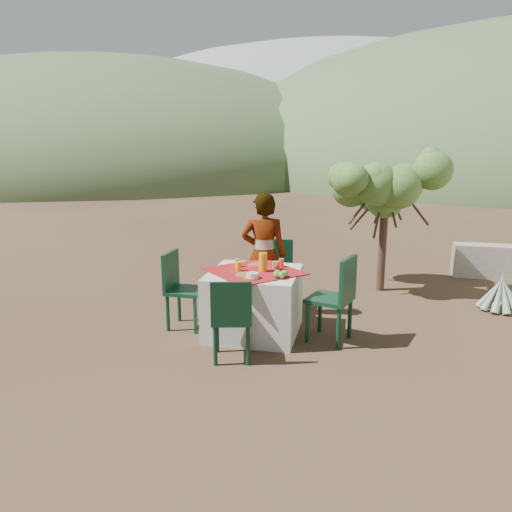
{
  "coord_description": "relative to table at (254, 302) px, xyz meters",
  "views": [
    {
      "loc": [
        0.79,
        -5.36,
        2.22
      ],
      "look_at": [
        -0.49,
        0.51,
        0.84
      ],
      "focal_mm": 35.0,
      "sensor_mm": 36.0,
      "label": 1
    }
  ],
  "objects": [
    {
      "name": "glass_near",
      "position": [
        -0.17,
        -0.05,
        0.44
      ],
      "size": [
        0.07,
        0.07,
        0.11
      ],
      "primitive_type": "cylinder",
      "color": "orange",
      "rests_on": "table"
    },
    {
      "name": "hill_near_left",
      "position": [
        -17.57,
        29.89,
        -0.38
      ],
      "size": [
        40.0,
        40.0,
        16.0
      ],
      "primitive_type": "ellipsoid",
      "color": "#35502D",
      "rests_on": "ground"
    },
    {
      "name": "table",
      "position": [
        0.0,
        0.0,
        0.0
      ],
      "size": [
        1.3,
        1.3,
        0.76
      ],
      "color": "silver",
      "rests_on": "ground"
    },
    {
      "name": "ground",
      "position": [
        0.43,
        -0.11,
        -0.38
      ],
      "size": [
        160.0,
        160.0,
        0.0
      ],
      "primitive_type": "plane",
      "color": "#39281A",
      "rests_on": "ground"
    },
    {
      "name": "white_bowl",
      "position": [
        0.05,
        -0.32,
        0.42
      ],
      "size": [
        0.13,
        0.13,
        0.05
      ],
      "primitive_type": "cylinder",
      "color": "silver",
      "rests_on": "bowl_plate"
    },
    {
      "name": "hill_far_center",
      "position": [
        -3.57,
        51.89,
        -0.38
      ],
      "size": [
        60.0,
        60.0,
        24.0
      ],
      "primitive_type": "ellipsoid",
      "color": "gray",
      "rests_on": "ground"
    },
    {
      "name": "chair_near",
      "position": [
        -0.05,
        -0.83,
        0.11
      ],
      "size": [
        0.49,
        0.49,
        0.89
      ],
      "rotation": [
        0.0,
        0.0,
        3.38
      ],
      "color": "black",
      "rests_on": "ground"
    },
    {
      "name": "juice_pitcher",
      "position": [
        0.11,
        -0.0,
        0.49
      ],
      "size": [
        0.1,
        0.1,
        0.22
      ],
      "primitive_type": "cylinder",
      "color": "orange",
      "rests_on": "table"
    },
    {
      "name": "chair_right",
      "position": [
        0.96,
        -0.06,
        0.17
      ],
      "size": [
        0.57,
        0.57,
        0.99
      ],
      "rotation": [
        0.0,
        0.0,
        4.41
      ],
      "color": "black",
      "rests_on": "ground"
    },
    {
      "name": "chair_far",
      "position": [
        0.08,
        1.01,
        0.13
      ],
      "size": [
        0.45,
        0.45,
        0.93
      ],
      "rotation": [
        0.0,
        0.0,
        0.06
      ],
      "color": "black",
      "rests_on": "ground"
    },
    {
      "name": "person",
      "position": [
        -0.02,
        0.65,
        0.42
      ],
      "size": [
        0.62,
        0.44,
        1.61
      ],
      "primitive_type": "imported",
      "rotation": [
        0.0,
        0.0,
        3.23
      ],
      "color": "#8C6651",
      "rests_on": "ground"
    },
    {
      "name": "glass_far",
      "position": [
        -0.24,
        0.14,
        0.43
      ],
      "size": [
        0.06,
        0.06,
        0.09
      ],
      "primitive_type": "cylinder",
      "color": "orange",
      "rests_on": "table"
    },
    {
      "name": "jar_right",
      "position": [
        0.28,
        0.26,
        0.43
      ],
      "size": [
        0.06,
        0.06,
        0.1
      ],
      "primitive_type": "cylinder",
      "color": "#D75626",
      "rests_on": "table"
    },
    {
      "name": "napkin_holder",
      "position": [
        0.23,
        0.14,
        0.43
      ],
      "size": [
        0.08,
        0.06,
        0.09
      ],
      "primitive_type": "cube",
      "rotation": [
        0.0,
        0.0,
        0.35
      ],
      "color": "silver",
      "rests_on": "table"
    },
    {
      "name": "bowl_plate",
      "position": [
        0.05,
        -0.32,
        0.39
      ],
      "size": [
        0.18,
        0.18,
        0.01
      ],
      "primitive_type": "cylinder",
      "color": "brown",
      "rests_on": "table"
    },
    {
      "name": "plate_far",
      "position": [
        -0.02,
        0.25,
        0.39
      ],
      "size": [
        0.21,
        0.21,
        0.01
      ],
      "primitive_type": "cylinder",
      "color": "brown",
      "rests_on": "table"
    },
    {
      "name": "jar_left",
      "position": [
        0.26,
        0.11,
        0.43
      ],
      "size": [
        0.06,
        0.06,
        0.09
      ],
      "primitive_type": "cylinder",
      "color": "#D75626",
      "rests_on": "table"
    },
    {
      "name": "shrub_tree",
      "position": [
        1.57,
        2.18,
        1.09
      ],
      "size": [
        1.58,
        1.55,
        1.86
      ],
      "color": "#422C21",
      "rests_on": "ground"
    },
    {
      "name": "plate_near",
      "position": [
        -0.04,
        -0.22,
        0.39
      ],
      "size": [
        0.25,
        0.25,
        0.01
      ],
      "primitive_type": "cylinder",
      "color": "brown",
      "rests_on": "table"
    },
    {
      "name": "chair_left",
      "position": [
        -0.92,
        0.01,
        0.14
      ],
      "size": [
        0.44,
        0.44,
        0.94
      ],
      "rotation": [
        0.0,
        0.0,
        1.54
      ],
      "color": "black",
      "rests_on": "ground"
    },
    {
      "name": "fruit_cluster",
      "position": [
        0.34,
        -0.22,
        0.42
      ],
      "size": [
        0.16,
        0.14,
        0.08
      ],
      "color": "#5E9737",
      "rests_on": "table"
    },
    {
      "name": "agave",
      "position": [
        3.07,
        1.52,
        -0.17
      ],
      "size": [
        0.59,
        0.59,
        0.63
      ],
      "rotation": [
        0.0,
        0.0,
        -0.16
      ],
      "color": "gray",
      "rests_on": "ground"
    }
  ]
}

